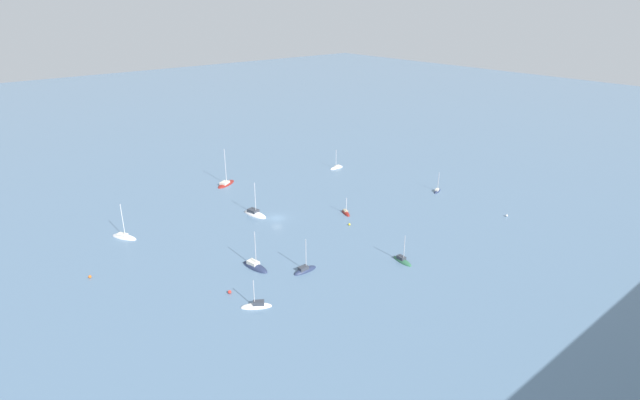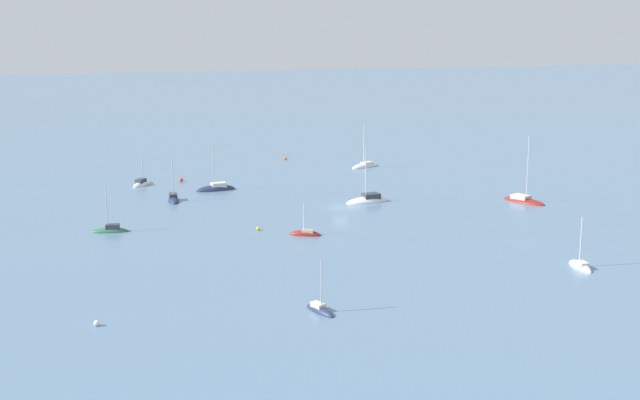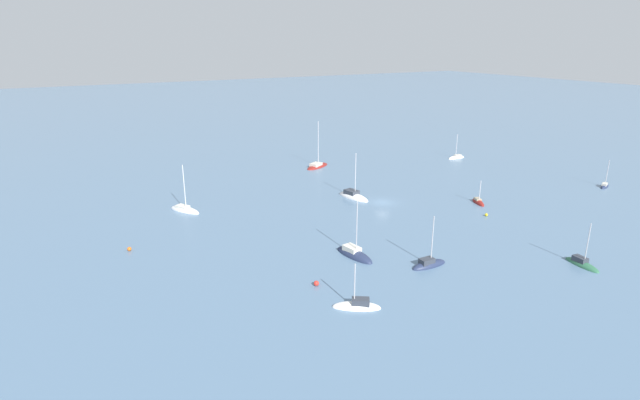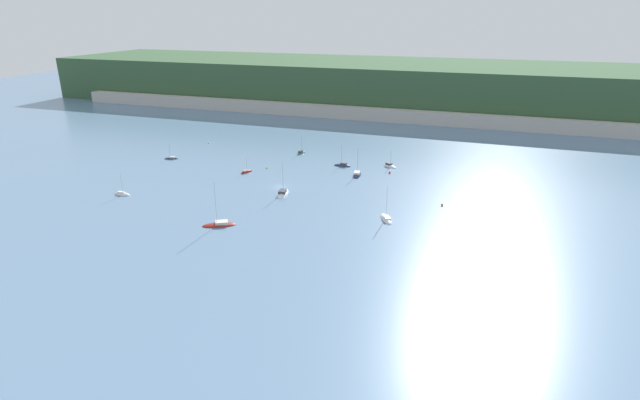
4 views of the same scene
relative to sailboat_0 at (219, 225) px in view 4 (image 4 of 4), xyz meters
The scene contains 17 objects.
ground_plane 30.56m from the sailboat_0, 84.93° to the left, with size 600.00×600.00×0.00m, color slate.
hillside_ridge 173.04m from the sailboat_0, 89.10° to the left, with size 369.22×75.17×22.57m.
shore_town_strip 131.63m from the sailboat_0, 88.82° to the left, with size 313.83×6.00×5.55m.
sailboat_0 is the anchor object (origin of this frame).
sailboat_1 52.61m from the sailboat_0, 66.58° to the left, with size 3.32×7.34×9.35m.
sailboat_2 37.52m from the sailboat_0, 164.68° to the left, with size 5.18×1.60×7.11m.
sailboat_3 63.20m from the sailboat_0, 134.72° to the left, with size 4.85×2.92×6.26m.
sailboat_4 66.58m from the sailboat_0, 94.06° to the left, with size 2.21×5.48×6.90m.
sailboat_5 41.68m from the sailboat_0, 108.14° to the left, with size 2.99×4.68×5.18m.
sailboat_6 25.65m from the sailboat_0, 76.89° to the left, with size 4.04×8.02×9.88m.
sailboat_7 40.41m from the sailboat_0, 24.20° to the left, with size 5.05×6.93×9.44m.
sailboat_8 57.81m from the sailboat_0, 76.17° to the left, with size 5.61×1.84×7.96m.
sailboat_9 67.06m from the sailboat_0, 64.72° to the left, with size 5.71×4.58×6.37m.
mooring_buoy_0 80.61m from the sailboat_0, 122.62° to the left, with size 0.61×0.61×0.61m.
mooring_buoy_1 57.51m from the sailboat_0, 31.97° to the left, with size 0.61×0.61×0.61m.
mooring_buoy_2 61.44m from the sailboat_0, 60.66° to the left, with size 0.68×0.68×0.68m.
mooring_buoy_3 46.44m from the sailboat_0, 100.71° to the left, with size 0.53×0.53×0.53m.
Camera 4 is at (55.56, -125.44, 47.86)m, focal length 28.00 mm.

